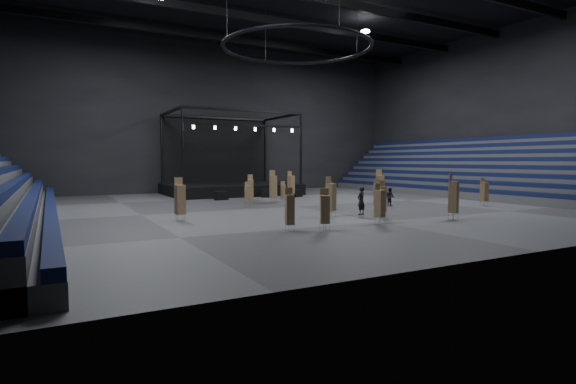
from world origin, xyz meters
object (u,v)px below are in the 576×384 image
flight_case_mid (268,193)px  chair_stack_2 (331,196)px  flight_case_left (221,196)px  chair_stack_9 (290,209)px  man_center (361,201)px  chair_stack_13 (325,209)px  stage (228,181)px  chair_stack_4 (453,196)px  chair_stack_14 (380,203)px  chair_stack_7 (378,194)px  chair_stack_1 (273,186)px  chair_stack_12 (180,199)px  chair_stack_5 (484,191)px  chair_stack_3 (250,189)px  chair_stack_15 (383,198)px  chair_stack_0 (283,191)px  flight_case_right (297,193)px  crew_member (390,197)px  chair_stack_6 (248,194)px  chair_stack_11 (291,184)px  chair_stack_8 (380,187)px  chair_stack_10 (331,196)px

flight_case_mid → chair_stack_2: bearing=-94.9°
flight_case_left → chair_stack_2: (4.17, -12.90, 0.72)m
chair_stack_9 → man_center: chair_stack_9 is taller
flight_case_mid → chair_stack_13: size_ratio=0.58×
stage → chair_stack_9: bearing=-103.8°
chair_stack_4 → chair_stack_14: (-5.39, 0.81, -0.26)m
chair_stack_7 → man_center: size_ratio=1.22×
chair_stack_1 → chair_stack_2: 7.85m
chair_stack_2 → chair_stack_12: (-11.68, -0.61, 0.28)m
chair_stack_7 → stage: bearing=115.7°
chair_stack_2 → chair_stack_5: size_ratio=0.94×
chair_stack_2 → man_center: 3.09m
chair_stack_2 → chair_stack_9: 10.44m
man_center → chair_stack_3: bearing=-92.4°
chair_stack_3 → chair_stack_15: chair_stack_3 is taller
chair_stack_0 → flight_case_right: bearing=59.9°
chair_stack_5 → crew_member: chair_stack_5 is taller
flight_case_right → chair_stack_9: size_ratio=0.49×
chair_stack_5 → man_center: chair_stack_5 is taller
chair_stack_2 → chair_stack_4: chair_stack_4 is taller
chair_stack_0 → chair_stack_6: size_ratio=0.90×
chair_stack_15 → stage: bearing=114.5°
chair_stack_11 → chair_stack_15: bearing=-109.9°
chair_stack_5 → chair_stack_4: bearing=-151.1°
chair_stack_3 → chair_stack_13: (-2.63, -16.27, -0.11)m
chair_stack_6 → chair_stack_7: 10.48m
chair_stack_9 → chair_stack_15: size_ratio=0.96×
chair_stack_1 → chair_stack_15: size_ratio=1.20×
chair_stack_1 → chair_stack_4: size_ratio=0.99×
chair_stack_7 → chair_stack_8: chair_stack_8 is taller
stage → chair_stack_3: bearing=-101.0°
chair_stack_3 → crew_member: (9.56, -7.48, -0.54)m
chair_stack_8 → chair_stack_13: chair_stack_8 is taller
chair_stack_10 → chair_stack_1: bearing=62.9°
chair_stack_13 → flight_case_left: bearing=110.6°
chair_stack_3 → man_center: bearing=-55.0°
chair_stack_8 → chair_stack_2: bearing=-150.9°
chair_stack_7 → chair_stack_14: (-4.37, -5.49, -0.02)m
chair_stack_15 → man_center: size_ratio=1.24×
chair_stack_7 → crew_member: size_ratio=1.56×
flight_case_right → chair_stack_3: (-7.19, -4.37, 0.94)m
stage → chair_stack_14: bearing=-91.0°
stage → chair_stack_2: stage is taller
chair_stack_13 → chair_stack_6: bearing=109.9°
chair_stack_0 → chair_stack_10: bearing=-88.7°
chair_stack_5 → chair_stack_15: bearing=-171.9°
chair_stack_9 → man_center: bearing=39.9°
chair_stack_3 → flight_case_left: bearing=121.0°
stage → chair_stack_9: stage is taller
chair_stack_4 → chair_stack_15: chair_stack_4 is taller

